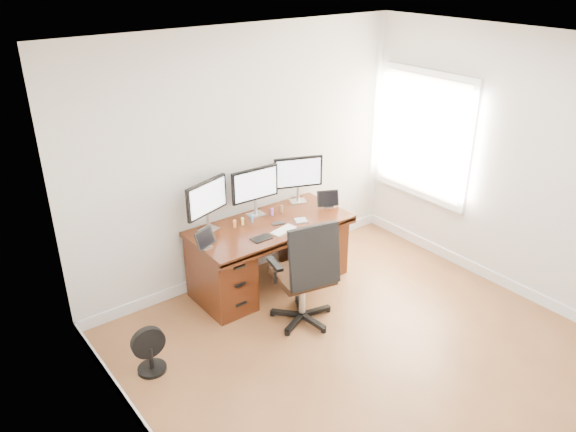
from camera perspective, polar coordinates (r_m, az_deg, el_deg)
ground at (r=5.14m, az=10.62°, el=-15.45°), size 4.50×4.50×0.00m
back_wall at (r=5.95m, az=-4.42°, el=5.95°), size 4.00×0.10×2.70m
right_wall at (r=5.99m, az=24.01°, el=3.94°), size 0.10×4.50×2.70m
desk at (r=6.02m, az=-1.92°, el=-3.64°), size 1.70×0.80×0.75m
office_chair at (r=5.44m, az=1.71°, el=-7.54°), size 0.71×0.71×1.12m
floor_fan at (r=5.10m, az=-13.85°, el=-13.16°), size 0.30×0.25×0.43m
monitor_left at (r=5.63m, az=-8.24°, el=1.68°), size 0.53×0.20×0.53m
monitor_center at (r=5.90m, az=-3.37°, el=3.07°), size 0.55×0.15×0.53m
monitor_right at (r=6.22m, az=1.05°, el=4.31°), size 0.52×0.24×0.53m
tablet_left at (r=5.39m, az=-8.36°, el=-2.41°), size 0.25×0.15×0.19m
tablet_right at (r=6.20m, az=4.12°, el=1.65°), size 0.24×0.17×0.19m
keyboard at (r=5.68m, az=-0.46°, el=-1.46°), size 0.29×0.17×0.01m
trackpad at (r=5.90m, az=1.31°, el=-0.43°), size 0.16×0.16×0.01m
drawing_tablet at (r=5.54m, az=-2.70°, el=-2.27°), size 0.20×0.13×0.01m
phone at (r=5.83m, az=-1.02°, el=-0.76°), size 0.15×0.10×0.01m
figurine_orange at (r=5.76m, az=-5.44°, el=-0.73°), size 0.04×0.04×0.09m
figurine_yellow at (r=5.81m, az=-4.64°, el=-0.47°), size 0.04×0.04×0.09m
figurine_blue at (r=5.86m, az=-3.69°, el=-0.17°), size 0.04×0.04×0.09m
figurine_purple at (r=6.00m, az=-1.63°, el=0.48°), size 0.04×0.04×0.09m
figurine_brown at (r=6.07m, az=-0.66°, el=0.79°), size 0.04×0.04×0.09m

